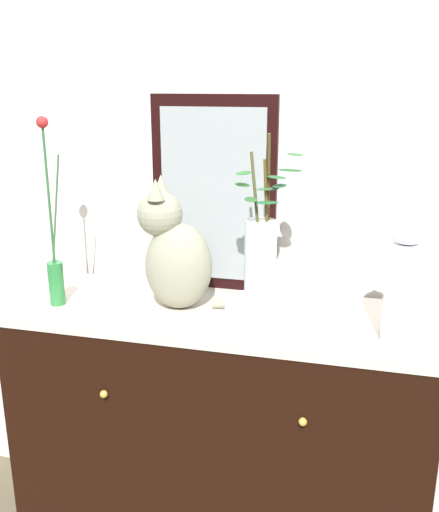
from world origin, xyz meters
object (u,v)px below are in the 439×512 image
at_px(jar_lidded_porcelain, 403,284).
at_px(bowl_porcelain, 259,309).
at_px(cat_sitting, 176,254).
at_px(vase_slim_green, 55,260).
at_px(sideboard, 219,437).
at_px(mirror_leaning, 214,195).
at_px(vase_glass_clear, 261,256).

bearing_deg(jar_lidded_porcelain, bowl_porcelain, 173.90).
bearing_deg(cat_sitting, vase_slim_green, -169.12).
bearing_deg(sideboard, jar_lidded_porcelain, -6.55).
bearing_deg(jar_lidded_porcelain, cat_sitting, 174.66).
bearing_deg(vase_slim_green, mirror_leaning, 32.00).
height_order(sideboard, mirror_leaning, mirror_leaning).
xyz_separation_m(bowl_porcelain, vase_glass_clear, (0.00, -0.00, 0.17)).
bearing_deg(bowl_porcelain, jar_lidded_porcelain, -6.10).
relative_size(cat_sitting, vase_slim_green, 0.76).
relative_size(vase_slim_green, vase_glass_clear, 1.17).
relative_size(vase_slim_green, jar_lidded_porcelain, 1.71).
distance_m(mirror_leaning, bowl_porcelain, 0.43).
height_order(cat_sitting, jar_lidded_porcelain, cat_sitting).
height_order(vase_slim_green, jar_lidded_porcelain, vase_slim_green).
bearing_deg(vase_slim_green, cat_sitting, 10.88).
distance_m(bowl_porcelain, jar_lidded_porcelain, 0.43).
xyz_separation_m(cat_sitting, vase_slim_green, (-0.38, -0.07, -0.03)).
xyz_separation_m(cat_sitting, jar_lidded_porcelain, (0.68, -0.06, -0.02)).
relative_size(cat_sitting, vase_glass_clear, 0.89).
bearing_deg(sideboard, mirror_leaning, 109.15).
height_order(vase_slim_green, bowl_porcelain, vase_slim_green).
distance_m(cat_sitting, bowl_porcelain, 0.31).
height_order(cat_sitting, bowl_porcelain, cat_sitting).
distance_m(bowl_porcelain, vase_glass_clear, 0.17).
bearing_deg(mirror_leaning, jar_lidded_porcelain, -24.01).
bearing_deg(cat_sitting, vase_glass_clear, -4.52).
height_order(cat_sitting, vase_slim_green, vase_slim_green).
distance_m(sideboard, bowl_porcelain, 0.50).
bearing_deg(bowl_porcelain, cat_sitting, 175.79).
distance_m(mirror_leaning, cat_sitting, 0.26).
bearing_deg(sideboard, vase_slim_green, -172.24).
height_order(mirror_leaning, vase_glass_clear, mirror_leaning).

